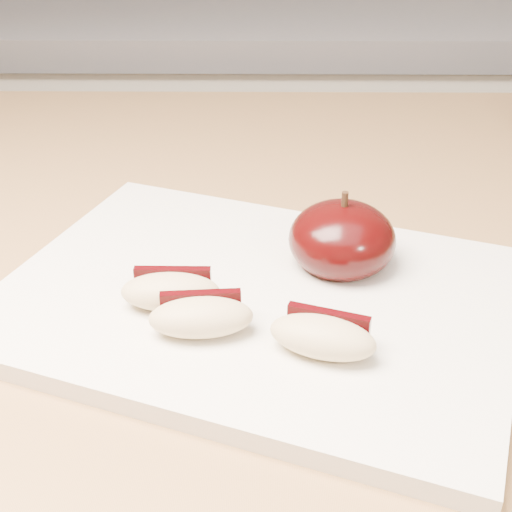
{
  "coord_description": "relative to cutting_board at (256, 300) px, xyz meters",
  "views": [
    {
      "loc": [
        -0.06,
        0.03,
        1.15
      ],
      "look_at": [
        -0.06,
        0.39,
        0.94
      ],
      "focal_mm": 50.0,
      "sensor_mm": 36.0,
      "label": 1
    }
  ],
  "objects": [
    {
      "name": "apple_wedge_a",
      "position": [
        -0.05,
        -0.02,
        0.02
      ],
      "size": [
        0.06,
        0.03,
        0.02
      ],
      "rotation": [
        0.0,
        0.0,
        -0.01
      ],
      "color": "tan",
      "rests_on": "cutting_board"
    },
    {
      "name": "cutting_board",
      "position": [
        0.0,
        0.0,
        0.0
      ],
      "size": [
        0.36,
        0.31,
        0.01
      ],
      "primitive_type": "cube",
      "rotation": [
        0.0,
        0.0,
        -0.36
      ],
      "color": "silver",
      "rests_on": "island_counter"
    },
    {
      "name": "apple_half",
      "position": [
        0.05,
        0.03,
        0.02
      ],
      "size": [
        0.07,
        0.07,
        0.06
      ],
      "rotation": [
        0.0,
        0.0,
        -0.01
      ],
      "color": "black",
      "rests_on": "cutting_board"
    },
    {
      "name": "back_cabinet",
      "position": [
        0.06,
        0.81,
        -0.44
      ],
      "size": [
        2.4,
        0.62,
        0.94
      ],
      "color": "silver",
      "rests_on": "ground"
    },
    {
      "name": "apple_wedge_c",
      "position": [
        0.04,
        -0.06,
        0.02
      ],
      "size": [
        0.06,
        0.04,
        0.02
      ],
      "rotation": [
        0.0,
        0.0,
        -0.33
      ],
      "color": "tan",
      "rests_on": "cutting_board"
    },
    {
      "name": "apple_wedge_b",
      "position": [
        -0.03,
        -0.04,
        0.02
      ],
      "size": [
        0.06,
        0.03,
        0.02
      ],
      "rotation": [
        0.0,
        0.0,
        0.09
      ],
      "color": "tan",
      "rests_on": "cutting_board"
    }
  ]
}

